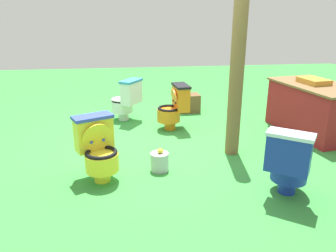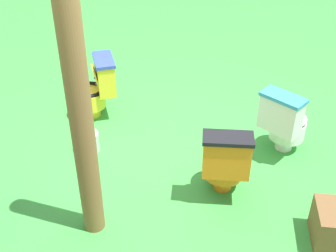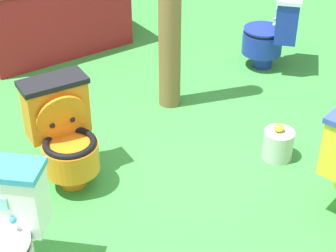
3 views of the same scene
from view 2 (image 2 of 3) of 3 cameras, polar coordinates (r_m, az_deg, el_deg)
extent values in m
plane|color=green|center=(4.56, -1.22, -5.52)|extent=(14.00, 14.00, 0.00)
cylinder|color=white|center=(4.96, 14.53, -2.03)|extent=(0.25, 0.25, 0.14)
cylinder|color=white|center=(4.87, 14.93, -0.32)|extent=(0.51, 0.51, 0.20)
torus|color=black|center=(4.81, 15.13, 0.77)|extent=(0.49, 0.49, 0.04)
cylinder|color=#338CBF|center=(4.84, 15.04, 0.26)|extent=(0.33, 0.33, 0.01)
cube|color=white|center=(4.58, 14.13, 1.37)|extent=(0.45, 0.38, 0.37)
cube|color=#338CBF|center=(4.48, 14.49, 3.55)|extent=(0.48, 0.42, 0.04)
cube|color=#8CE0E5|center=(4.63, 14.87, 2.38)|extent=(0.10, 0.07, 0.08)
cylinder|color=white|center=(4.80, 15.17, 0.99)|extent=(0.50, 0.50, 0.02)
sphere|color=#338CBF|center=(4.71, 14.00, 1.68)|extent=(0.04, 0.04, 0.04)
sphere|color=#338CBF|center=(4.66, 15.44, 1.03)|extent=(0.04, 0.04, 0.04)
cylinder|color=yellow|center=(5.40, -9.55, 2.00)|extent=(0.24, 0.24, 0.14)
cylinder|color=yellow|center=(5.32, -9.94, 3.52)|extent=(0.49, 0.49, 0.20)
torus|color=black|center=(5.26, -10.06, 4.56)|extent=(0.47, 0.47, 0.04)
cylinder|color=#3347B2|center=(5.29, -10.00, 4.07)|extent=(0.32, 0.32, 0.01)
cube|color=yellow|center=(5.20, -8.03, 6.32)|extent=(0.34, 0.45, 0.37)
cube|color=#3347B2|center=(5.11, -8.21, 8.33)|extent=(0.38, 0.48, 0.04)
cube|color=#8CE0E5|center=(5.17, -9.19, 6.66)|extent=(0.05, 0.10, 0.08)
cylinder|color=yellow|center=(5.20, -9.11, 6.03)|extent=(0.23, 0.36, 0.35)
sphere|color=#3347B2|center=(5.15, -9.04, 5.33)|extent=(0.04, 0.04, 0.04)
sphere|color=#3347B2|center=(5.28, -9.22, 6.04)|extent=(0.04, 0.04, 0.04)
cylinder|color=orange|center=(4.34, 6.96, -6.98)|extent=(0.20, 0.20, 0.14)
cylinder|color=orange|center=(4.25, 7.12, -5.08)|extent=(0.41, 0.41, 0.20)
torus|color=black|center=(4.18, 7.22, -3.90)|extent=(0.39, 0.39, 0.04)
cylinder|color=black|center=(4.21, 7.17, -4.45)|extent=(0.26, 0.26, 0.01)
cube|color=orange|center=(3.93, 7.45, -3.95)|extent=(0.43, 0.23, 0.37)
cube|color=black|center=(3.81, 7.67, -1.55)|extent=(0.45, 0.26, 0.04)
cube|color=#8CE0E5|center=(3.98, 7.46, -2.48)|extent=(0.11, 0.02, 0.08)
cylinder|color=orange|center=(4.02, 7.40, -3.24)|extent=(0.36, 0.13, 0.35)
sphere|color=black|center=(4.04, 6.37, -3.54)|extent=(0.04, 0.04, 0.04)
sphere|color=black|center=(4.05, 8.35, -3.63)|extent=(0.04, 0.04, 0.04)
cylinder|color=brown|center=(3.39, -10.83, -0.42)|extent=(0.18, 0.18, 2.04)
cube|color=brown|center=(4.01, 20.29, -11.77)|extent=(0.34, 0.40, 0.33)
cylinder|color=#B7B7BF|center=(4.81, -10.04, -2.00)|extent=(0.22, 0.22, 0.22)
ellipsoid|color=yellow|center=(4.71, -10.26, -0.79)|extent=(0.07, 0.05, 0.05)
ellipsoid|color=yellow|center=(4.73, -10.21, -0.65)|extent=(0.07, 0.05, 0.05)
ellipsoid|color=yellow|center=(4.73, -10.16, -0.65)|extent=(0.07, 0.05, 0.05)
camera|label=1|loc=(6.56, -43.01, 16.00)|focal=35.41mm
camera|label=3|loc=(6.34, 18.11, 28.82)|focal=60.39mm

